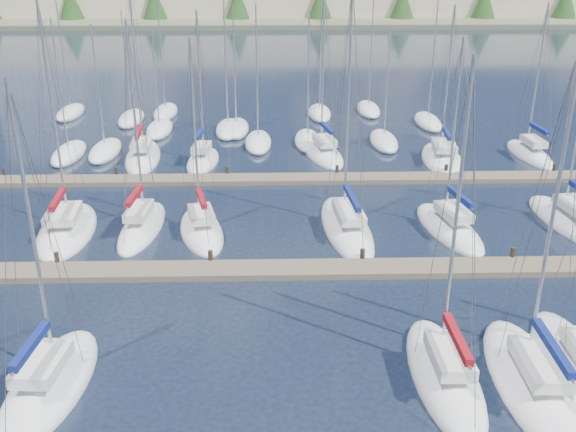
{
  "coord_description": "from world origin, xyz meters",
  "views": [
    {
      "loc": [
        -0.68,
        -13.34,
        15.5
      ],
      "look_at": [
        0.0,
        14.0,
        4.0
      ],
      "focal_mm": 40.0,
      "sensor_mm": 36.0,
      "label": 1
    }
  ],
  "objects_px": {
    "sailboat_k": "(346,227)",
    "sailboat_n": "(143,157)",
    "sailboat_i": "(142,227)",
    "sailboat_q": "(442,158)",
    "sailboat_j": "(202,230)",
    "sailboat_h": "(67,230)",
    "sailboat_l": "(449,228)",
    "sailboat_c": "(50,384)",
    "sailboat_m": "(569,222)",
    "sailboat_r": "(530,154)",
    "sailboat_p": "(323,153)",
    "sailboat_d": "(444,375)",
    "sailboat_o": "(203,160)",
    "sailboat_e": "(532,382)"
  },
  "relations": [
    {
      "from": "sailboat_k",
      "to": "sailboat_n",
      "type": "bearing_deg",
      "value": 131.6
    },
    {
      "from": "sailboat_i",
      "to": "sailboat_q",
      "type": "bearing_deg",
      "value": 35.17
    },
    {
      "from": "sailboat_j",
      "to": "sailboat_q",
      "type": "distance_m",
      "value": 22.09
    },
    {
      "from": "sailboat_h",
      "to": "sailboat_l",
      "type": "bearing_deg",
      "value": -5.9
    },
    {
      "from": "sailboat_c",
      "to": "sailboat_q",
      "type": "bearing_deg",
      "value": 56.08
    },
    {
      "from": "sailboat_j",
      "to": "sailboat_q",
      "type": "height_order",
      "value": "sailboat_q"
    },
    {
      "from": "sailboat_m",
      "to": "sailboat_n",
      "type": "bearing_deg",
      "value": 147.45
    },
    {
      "from": "sailboat_r",
      "to": "sailboat_k",
      "type": "distance_m",
      "value": 21.52
    },
    {
      "from": "sailboat_p",
      "to": "sailboat_q",
      "type": "bearing_deg",
      "value": -19.66
    },
    {
      "from": "sailboat_h",
      "to": "sailboat_n",
      "type": "bearing_deg",
      "value": 77.37
    },
    {
      "from": "sailboat_p",
      "to": "sailboat_d",
      "type": "bearing_deg",
      "value": -95.42
    },
    {
      "from": "sailboat_j",
      "to": "sailboat_o",
      "type": "bearing_deg",
      "value": 82.3
    },
    {
      "from": "sailboat_p",
      "to": "sailboat_e",
      "type": "bearing_deg",
      "value": -89.32
    },
    {
      "from": "sailboat_h",
      "to": "sailboat_k",
      "type": "distance_m",
      "value": 16.46
    },
    {
      "from": "sailboat_i",
      "to": "sailboat_p",
      "type": "bearing_deg",
      "value": 54.26
    },
    {
      "from": "sailboat_o",
      "to": "sailboat_c",
      "type": "bearing_deg",
      "value": -91.81
    },
    {
      "from": "sailboat_n",
      "to": "sailboat_d",
      "type": "height_order",
      "value": "sailboat_n"
    },
    {
      "from": "sailboat_n",
      "to": "sailboat_h",
      "type": "xyz_separation_m",
      "value": [
        -1.85,
        -14.14,
        -0.02
      ]
    },
    {
      "from": "sailboat_i",
      "to": "sailboat_k",
      "type": "xyz_separation_m",
      "value": [
        12.13,
        -0.32,
        -0.01
      ]
    },
    {
      "from": "sailboat_o",
      "to": "sailboat_d",
      "type": "bearing_deg",
      "value": -61.61
    },
    {
      "from": "sailboat_l",
      "to": "sailboat_r",
      "type": "xyz_separation_m",
      "value": [
        10.22,
        14.37,
        0.01
      ]
    },
    {
      "from": "sailboat_k",
      "to": "sailboat_l",
      "type": "bearing_deg",
      "value": -7.0
    },
    {
      "from": "sailboat_n",
      "to": "sailboat_d",
      "type": "bearing_deg",
      "value": -64.37
    },
    {
      "from": "sailboat_i",
      "to": "sailboat_h",
      "type": "bearing_deg",
      "value": -172.09
    },
    {
      "from": "sailboat_e",
      "to": "sailboat_d",
      "type": "relative_size",
      "value": 1.06
    },
    {
      "from": "sailboat_p",
      "to": "sailboat_k",
      "type": "relative_size",
      "value": 0.91
    },
    {
      "from": "sailboat_e",
      "to": "sailboat_r",
      "type": "bearing_deg",
      "value": 71.28
    },
    {
      "from": "sailboat_n",
      "to": "sailboat_k",
      "type": "xyz_separation_m",
      "value": [
        14.61,
        -14.15,
        -0.01
      ]
    },
    {
      "from": "sailboat_j",
      "to": "sailboat_p",
      "type": "height_order",
      "value": "sailboat_p"
    },
    {
      "from": "sailboat_e",
      "to": "sailboat_k",
      "type": "height_order",
      "value": "sailboat_k"
    },
    {
      "from": "sailboat_r",
      "to": "sailboat_p",
      "type": "bearing_deg",
      "value": 174.66
    },
    {
      "from": "sailboat_q",
      "to": "sailboat_m",
      "type": "bearing_deg",
      "value": -63.8
    },
    {
      "from": "sailboat_n",
      "to": "sailboat_i",
      "type": "bearing_deg",
      "value": -84.85
    },
    {
      "from": "sailboat_d",
      "to": "sailboat_i",
      "type": "bearing_deg",
      "value": 134.18
    },
    {
      "from": "sailboat_j",
      "to": "sailboat_c",
      "type": "relative_size",
      "value": 0.95
    },
    {
      "from": "sailboat_i",
      "to": "sailboat_c",
      "type": "xyz_separation_m",
      "value": [
        -0.76,
        -14.78,
        -0.01
      ]
    },
    {
      "from": "sailboat_e",
      "to": "sailboat_q",
      "type": "distance_m",
      "value": 28.21
    },
    {
      "from": "sailboat_e",
      "to": "sailboat_d",
      "type": "height_order",
      "value": "sailboat_e"
    },
    {
      "from": "sailboat_l",
      "to": "sailboat_o",
      "type": "xyz_separation_m",
      "value": [
        -15.81,
        13.31,
        0.02
      ]
    },
    {
      "from": "sailboat_l",
      "to": "sailboat_j",
      "type": "height_order",
      "value": "sailboat_l"
    },
    {
      "from": "sailboat_p",
      "to": "sailboat_l",
      "type": "bearing_deg",
      "value": -77.48
    },
    {
      "from": "sailboat_d",
      "to": "sailboat_k",
      "type": "relative_size",
      "value": 0.89
    },
    {
      "from": "sailboat_r",
      "to": "sailboat_h",
      "type": "height_order",
      "value": "sailboat_h"
    },
    {
      "from": "sailboat_e",
      "to": "sailboat_m",
      "type": "relative_size",
      "value": 1.15
    },
    {
      "from": "sailboat_r",
      "to": "sailboat_q",
      "type": "height_order",
      "value": "sailboat_r"
    },
    {
      "from": "sailboat_l",
      "to": "sailboat_q",
      "type": "xyz_separation_m",
      "value": [
        2.91,
        13.46,
        -0.01
      ]
    },
    {
      "from": "sailboat_e",
      "to": "sailboat_k",
      "type": "relative_size",
      "value": 0.95
    },
    {
      "from": "sailboat_c",
      "to": "sailboat_r",
      "type": "bearing_deg",
      "value": 48.82
    },
    {
      "from": "sailboat_r",
      "to": "sailboat_h",
      "type": "distance_m",
      "value": 35.63
    },
    {
      "from": "sailboat_j",
      "to": "sailboat_p",
      "type": "xyz_separation_m",
      "value": [
        8.28,
        14.97,
        0.0
      ]
    }
  ]
}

